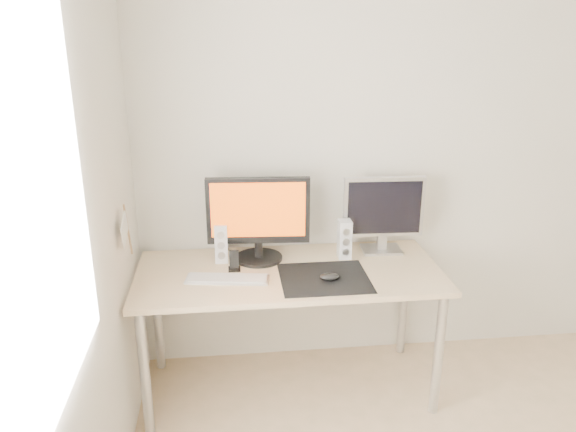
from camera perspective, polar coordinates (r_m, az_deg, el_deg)
wall_back at (r=3.37m, az=15.39°, el=6.15°), size 3.50×0.00×3.50m
wall_left at (r=1.57m, az=-25.05°, el=-10.14°), size 0.00×3.50×3.50m
window_pane at (r=1.46m, az=-25.97°, el=-1.53°), size 0.00×1.30×1.30m
mousepad at (r=2.88m, az=3.71°, el=-6.30°), size 0.45×0.40×0.00m
mouse at (r=2.85m, az=4.22°, el=-6.18°), size 0.10×0.06×0.04m
desk at (r=3.00m, az=0.11°, el=-6.89°), size 1.60×0.70×0.73m
main_monitor at (r=3.00m, az=-3.04°, el=-0.01°), size 0.55×0.28×0.47m
second_monitor at (r=3.17m, az=9.67°, el=0.53°), size 0.45×0.17×0.43m
speaker_left at (r=3.05m, az=-6.81°, el=-2.71°), size 0.07×0.08×0.22m
speaker_right at (r=3.09m, az=5.77°, el=-2.36°), size 0.07×0.08×0.22m
keyboard at (r=2.87m, az=-6.18°, el=-6.35°), size 0.43×0.18×0.02m
phone_dock at (r=2.96m, az=-5.49°, el=-4.91°), size 0.06×0.05×0.11m
pennant at (r=2.74m, az=-16.17°, el=-1.29°), size 0.01×0.23×0.29m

